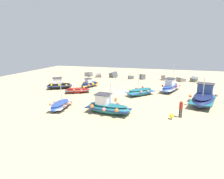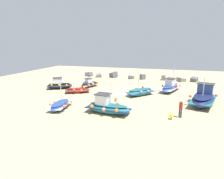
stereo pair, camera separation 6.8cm
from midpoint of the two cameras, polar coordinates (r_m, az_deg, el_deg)
The scene contains 13 objects.
ground_plane at distance 27.07m, azimuth 3.60°, elevation -0.91°, with size 55.81×55.81×0.00m, color tan.
fishing_boat_0 at distance 18.91m, azimuth -1.28°, elevation -5.13°, with size 4.69×2.53×3.14m.
fishing_boat_1 at distance 30.27m, azimuth -15.35°, elevation 1.35°, with size 4.07×3.21×3.57m.
fishing_boat_2 at distance 27.25m, azimuth -10.14°, elevation -0.20°, with size 3.71×2.89×2.63m.
fishing_boat_3 at distance 21.04m, azimuth -15.04°, elevation -4.46°, with size 2.22×3.74×3.03m.
fishing_boat_4 at distance 25.73m, azimuth 8.44°, elevation -0.67°, with size 3.87×4.10×3.40m.
fishing_boat_5 at distance 23.71m, azimuth 25.59°, elevation -2.31°, with size 3.58×5.72×3.23m.
fishing_boat_6 at distance 28.84m, azimuth 17.01°, elevation 0.72°, with size 3.20×5.26×3.82m.
fishing_boat_7 at distance 30.73m, azimuth -6.70°, elevation 1.65°, with size 2.50×3.49×1.45m.
person_walking at distance 18.75m, azimuth 19.84°, elevation -5.10°, with size 0.32×0.32×1.68m.
breakwater_rocks at distance 38.19m, azimuth 6.34°, elevation 3.85°, with size 22.42×2.53×1.47m.
mooring_buoy_0 at distance 22.84m, azimuth 1.21°, elevation -2.85°, with size 0.36×0.36×0.46m.
mooring_buoy_1 at distance 18.27m, azimuth 17.30°, elevation -7.49°, with size 0.39×0.39×0.53m.
Camera 2 is at (6.00, -25.55, 6.63)m, focal length 30.78 mm.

